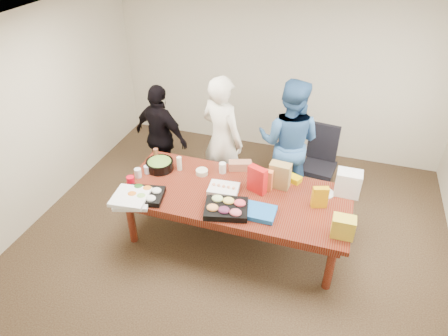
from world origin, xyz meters
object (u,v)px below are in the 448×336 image
(office_chair, at_px, (319,165))
(person_right, at_px, (289,142))
(conference_table, at_px, (235,216))
(salad_bowl, at_px, (160,165))
(person_center, at_px, (222,140))
(sheet_cake, at_px, (224,189))

(office_chair, bearing_deg, person_right, -152.52)
(conference_table, height_order, person_right, person_right)
(office_chair, relative_size, salad_bowl, 2.84)
(person_center, xyz_separation_m, person_right, (0.90, 0.25, -0.02))
(office_chair, xyz_separation_m, person_right, (-0.45, -0.17, 0.41))
(person_right, distance_m, salad_bowl, 1.81)
(conference_table, distance_m, person_center, 1.14)
(office_chair, relative_size, sheet_cake, 2.84)
(office_chair, height_order, sheet_cake, office_chair)
(person_right, bearing_deg, sheet_cake, 66.42)
(person_center, height_order, salad_bowl, person_center)
(salad_bowl, bearing_deg, person_right, 30.61)
(person_center, xyz_separation_m, salad_bowl, (-0.66, -0.67, -0.13))
(conference_table, distance_m, person_right, 1.33)
(conference_table, bearing_deg, office_chair, 55.19)
(person_center, bearing_deg, office_chair, -139.85)
(sheet_cake, bearing_deg, conference_table, -3.84)
(person_center, distance_m, sheet_cake, 0.94)
(office_chair, xyz_separation_m, salad_bowl, (-2.01, -1.09, 0.29))
(conference_table, xyz_separation_m, office_chair, (0.90, 1.29, 0.15))
(office_chair, distance_m, person_right, 0.63)
(salad_bowl, bearing_deg, conference_table, -10.38)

